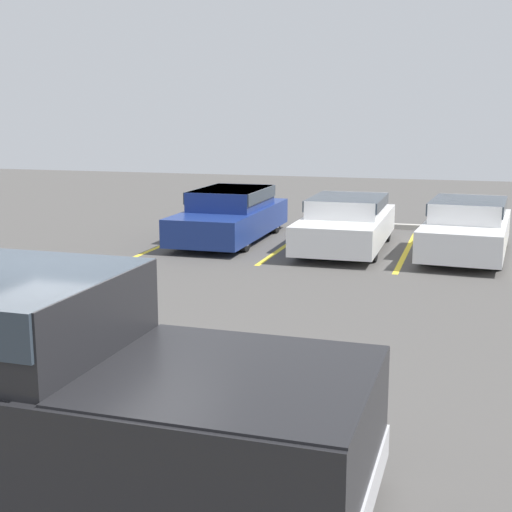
{
  "coord_description": "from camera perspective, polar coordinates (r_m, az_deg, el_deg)",
  "views": [
    {
      "loc": [
        3.58,
        -5.78,
        3.13
      ],
      "look_at": [
        0.49,
        4.44,
        1.0
      ],
      "focal_mm": 50.0,
      "sensor_mm": 36.0,
      "label": 1
    }
  ],
  "objects": [
    {
      "name": "parked_sedan_a",
      "position": [
        17.98,
        -2.02,
        3.46
      ],
      "size": [
        1.82,
        4.8,
        1.3
      ],
      "rotation": [
        0.0,
        0.0,
        -1.56
      ],
      "color": "navy",
      "rests_on": "ground_plane"
    },
    {
      "name": "stall_stripe_b",
      "position": [
        17.45,
        2.53,
        0.94
      ],
      "size": [
        0.12,
        5.25,
        0.01
      ],
      "primitive_type": "cube",
      "color": "yellow",
      "rests_on": "ground_plane"
    },
    {
      "name": "pickup_truck",
      "position": [
        6.25,
        -17.46,
        -9.94
      ],
      "size": [
        5.66,
        2.09,
        1.86
      ],
      "rotation": [
        0.0,
        0.0,
        -0.01
      ],
      "color": "black",
      "rests_on": "ground_plane"
    },
    {
      "name": "stall_stripe_a",
      "position": [
        18.36,
        -6.19,
        1.4
      ],
      "size": [
        0.12,
        5.25,
        0.01
      ],
      "primitive_type": "cube",
      "color": "yellow",
      "rests_on": "ground_plane"
    },
    {
      "name": "parked_sedan_b",
      "position": [
        16.9,
        7.27,
        2.78
      ],
      "size": [
        1.83,
        4.55,
        1.23
      ],
      "rotation": [
        0.0,
        0.0,
        -1.56
      ],
      "color": "silver",
      "rests_on": "ground_plane"
    },
    {
      "name": "parked_sedan_c",
      "position": [
        16.65,
        16.53,
        2.31
      ],
      "size": [
        2.02,
        4.5,
        1.26
      ],
      "rotation": [
        0.0,
        0.0,
        -1.64
      ],
      "color": "silver",
      "rests_on": "ground_plane"
    },
    {
      "name": "wheel_stop_curb",
      "position": [
        20.15,
        12.09,
        2.29
      ],
      "size": [
        1.67,
        0.2,
        0.14
      ],
      "primitive_type": "cube",
      "color": "#B7B2A8",
      "rests_on": "ground_plane"
    },
    {
      "name": "ground_plane",
      "position": [
        7.48,
        -14.0,
        -13.79
      ],
      "size": [
        60.0,
        60.0,
        0.0
      ],
      "primitive_type": "plane",
      "color": "#4C4947"
    },
    {
      "name": "stall_stripe_c",
      "position": [
        16.99,
        11.97,
        0.42
      ],
      "size": [
        0.12,
        5.25,
        0.01
      ],
      "primitive_type": "cube",
      "color": "yellow",
      "rests_on": "ground_plane"
    }
  ]
}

